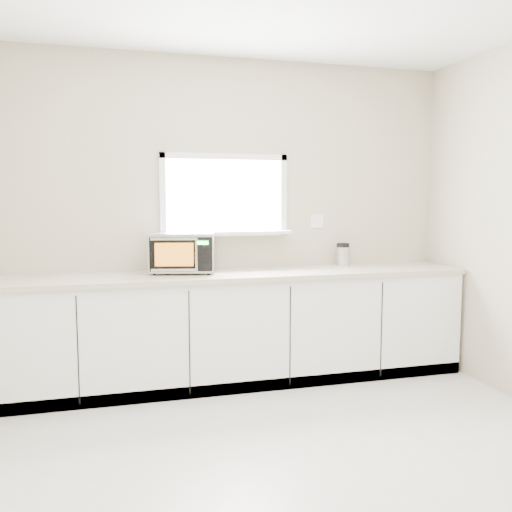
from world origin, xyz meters
name	(u,v)px	position (x,y,z in m)	size (l,w,h in m)	color
ground	(303,485)	(0.00, 0.00, 0.00)	(4.00, 4.00, 0.00)	beige
back_wall	(224,217)	(0.00, 2.00, 1.36)	(4.00, 0.17, 2.70)	#C2B59A
cabinets	(232,330)	(0.00, 1.70, 0.44)	(3.92, 0.60, 0.88)	white
countertop	(232,275)	(0.00, 1.69, 0.90)	(3.92, 0.64, 0.04)	beige
microwave	(183,252)	(-0.39, 1.81, 1.09)	(0.58, 0.50, 0.33)	black
knife_block	(196,256)	(-0.28, 1.80, 1.05)	(0.16, 0.23, 0.30)	#4E2E1C
cutting_board	(184,251)	(-0.36, 1.94, 1.08)	(0.32, 0.32, 0.02)	olive
coffee_grinder	(343,254)	(1.06, 1.89, 1.02)	(0.13, 0.13, 0.21)	#B0B2B7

